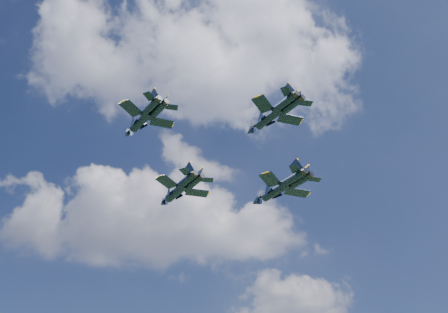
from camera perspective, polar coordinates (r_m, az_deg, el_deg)
jet_lead at (r=110.66m, az=-5.55°, el=-4.11°), size 13.28×16.12×4.05m
jet_left at (r=92.48m, az=-9.57°, el=3.95°), size 11.51×13.23×3.39m
jet_right at (r=109.17m, az=5.78°, el=-3.96°), size 14.93×16.62×4.31m
jet_slot at (r=86.83m, az=5.01°, el=4.38°), size 11.46×13.09×3.36m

